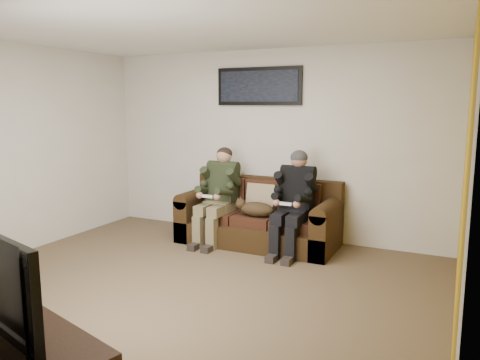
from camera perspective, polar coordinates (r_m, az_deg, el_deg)
The scene contains 14 objects.
floor at distance 4.91m, azimuth -6.84°, elevation -13.02°, with size 5.00×5.00×0.00m, color brown.
ceiling at distance 4.61m, azimuth -7.49°, elevation 18.45°, with size 5.00×5.00×0.00m, color silver.
wall_back at distance 6.58m, azimuth 3.52°, elevation 4.37°, with size 5.00×5.00×0.00m, color beige.
wall_left at distance 6.29m, azimuth -26.71°, elevation 3.18°, with size 4.50×4.50×0.00m, color beige.
wall_right at distance 3.86m, azimuth 25.85°, elevation 0.05°, with size 4.50×4.50×0.00m, color beige.
accent_wall_right at distance 3.86m, azimuth 25.70°, elevation 0.06°, with size 4.50×4.50×0.00m, color #AA8011.
sofa at distance 6.33m, azimuth 2.46°, elevation -4.79°, with size 2.09×0.90×0.86m.
throw_pillow at distance 6.30m, azimuth 2.61°, elevation -2.20°, with size 0.40×0.11×0.38m, color #988464.
throw_blanket at distance 6.72m, azimuth -1.59°, elevation 0.67°, with size 0.43×0.21×0.08m, color tan.
person_left at distance 6.32m, azimuth -2.63°, elevation -1.21°, with size 0.51×0.87×1.27m.
person_right at distance 5.90m, azimuth 6.62°, elevation -1.99°, with size 0.51×0.86×1.28m.
cat at distance 6.06m, azimuth 1.90°, elevation -3.51°, with size 0.66×0.26×0.24m.
framed_poster at distance 6.58m, azimuth 2.30°, elevation 11.35°, with size 1.25×0.05×0.52m.
television at distance 3.26m, azimuth -25.79°, elevation -10.77°, with size 1.09×0.14×0.63m, color black.
Camera 1 is at (2.47, -3.82, 1.85)m, focal length 35.00 mm.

